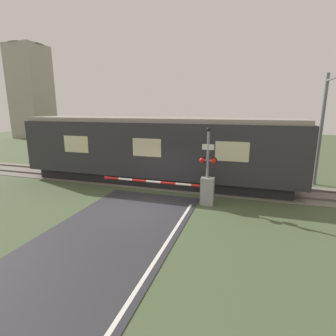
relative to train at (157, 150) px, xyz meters
The scene contains 7 objects.
ground_plane 4.73m from the train, 80.09° to the right, with size 80.00×80.00×0.00m, color #475638.
track_bed 2.10m from the train, ahead, with size 36.00×3.20×0.13m.
train is the anchor object (origin of this frame).
crossing_barrier 4.47m from the train, 43.04° to the right, with size 5.72×0.44×1.31m.
signal_post 4.57m from the train, 39.59° to the right, with size 0.82×0.26×3.60m.
catenary_pole 9.46m from the train, 14.18° to the left, with size 0.20×1.90×6.29m.
distant_building 32.71m from the train, 145.44° to the left, with size 5.11×5.11×14.18m.
Camera 1 is at (4.56, -10.30, 4.42)m, focal length 28.00 mm.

